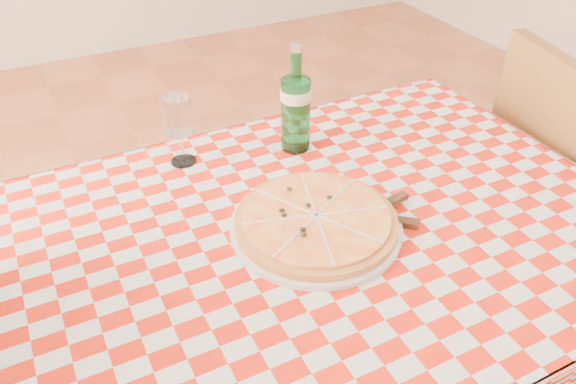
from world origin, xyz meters
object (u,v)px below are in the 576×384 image
at_px(water_bottle, 296,99).
at_px(pizza_plate, 316,220).
at_px(wine_glass, 180,130).
at_px(dining_table, 310,267).
at_px(chair_near, 558,188).

bearing_deg(water_bottle, pizza_plate, -109.90).
distance_m(pizza_plate, wine_glass, 0.38).
bearing_deg(pizza_plate, dining_table, 177.33).
distance_m(pizza_plate, water_bottle, 0.32).
height_order(dining_table, pizza_plate, pizza_plate).
distance_m(dining_table, wine_glass, 0.42).
bearing_deg(pizza_plate, water_bottle, 70.10).
xyz_separation_m(water_bottle, wine_glass, (-0.26, 0.06, -0.04)).
relative_size(chair_near, water_bottle, 3.67).
relative_size(water_bottle, wine_glass, 1.53).
height_order(dining_table, water_bottle, water_bottle).
xyz_separation_m(dining_table, water_bottle, (0.11, 0.29, 0.23)).
bearing_deg(chair_near, pizza_plate, -161.48).
xyz_separation_m(dining_table, pizza_plate, (0.01, -0.00, 0.12)).
height_order(dining_table, wine_glass, wine_glass).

